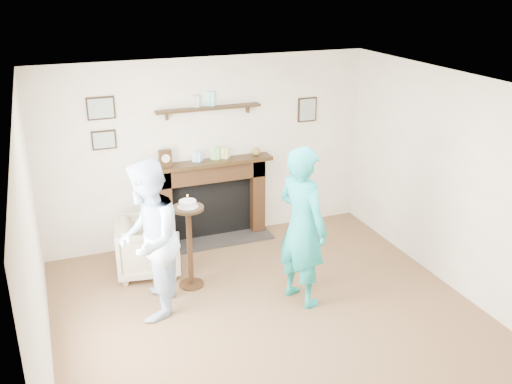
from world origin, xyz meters
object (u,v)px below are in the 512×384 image
armchair (150,271)px  man (154,312)px  pedestal_table (189,231)px  woman (300,299)px

armchair → man: man is taller
man → pedestal_table: pedestal_table is taller
armchair → man: (-0.15, -0.92, 0.00)m
man → pedestal_table: bearing=145.9°
armchair → woman: size_ratio=0.41×
armchair → man: bearing=179.8°
man → woman: size_ratio=0.96×
man → woman: (1.62, -0.34, 0.00)m
armchair → woman: 1.94m
man → pedestal_table: (0.54, 0.41, 0.71)m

